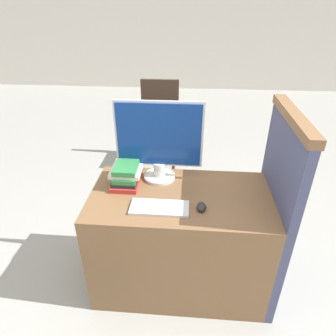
{
  "coord_description": "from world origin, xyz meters",
  "views": [
    {
      "loc": [
        0.04,
        -1.19,
        1.8
      ],
      "look_at": [
        -0.08,
        0.28,
        0.94
      ],
      "focal_mm": 32.0,
      "sensor_mm": 36.0,
      "label": 1
    }
  ],
  "objects_px": {
    "mouse": "(201,207)",
    "book_stack": "(127,173)",
    "monitor": "(159,140)",
    "far_chair": "(159,119)",
    "keyboard": "(159,208)"
  },
  "relations": [
    {
      "from": "mouse",
      "to": "far_chair",
      "type": "distance_m",
      "value": 1.99
    },
    {
      "from": "keyboard",
      "to": "mouse",
      "type": "height_order",
      "value": "mouse"
    },
    {
      "from": "monitor",
      "to": "book_stack",
      "type": "xyz_separation_m",
      "value": [
        -0.2,
        -0.08,
        -0.2
      ]
    },
    {
      "from": "book_stack",
      "to": "far_chair",
      "type": "height_order",
      "value": "far_chair"
    },
    {
      "from": "mouse",
      "to": "far_chair",
      "type": "bearing_deg",
      "value": 103.17
    },
    {
      "from": "monitor",
      "to": "far_chair",
      "type": "relative_size",
      "value": 0.57
    },
    {
      "from": "book_stack",
      "to": "mouse",
      "type": "bearing_deg",
      "value": -27.32
    },
    {
      "from": "book_stack",
      "to": "keyboard",
      "type": "bearing_deg",
      "value": -47.63
    },
    {
      "from": "keyboard",
      "to": "mouse",
      "type": "relative_size",
      "value": 4.1
    },
    {
      "from": "monitor",
      "to": "book_stack",
      "type": "distance_m",
      "value": 0.3
    },
    {
      "from": "far_chair",
      "to": "monitor",
      "type": "bearing_deg",
      "value": -116.86
    },
    {
      "from": "keyboard",
      "to": "mouse",
      "type": "distance_m",
      "value": 0.24
    },
    {
      "from": "keyboard",
      "to": "far_chair",
      "type": "height_order",
      "value": "far_chair"
    },
    {
      "from": "monitor",
      "to": "far_chair",
      "type": "bearing_deg",
      "value": 96.32
    },
    {
      "from": "mouse",
      "to": "book_stack",
      "type": "relative_size",
      "value": 0.3
    }
  ]
}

